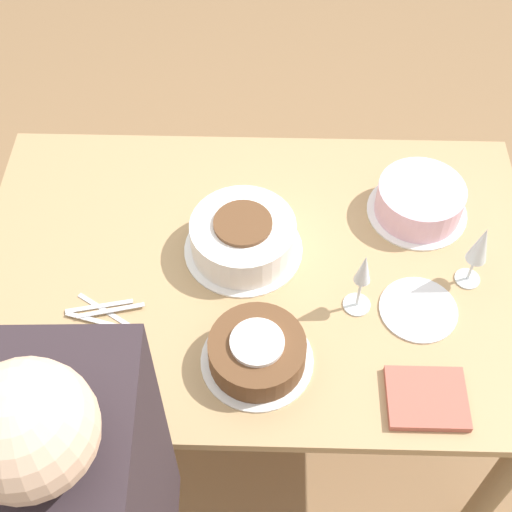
# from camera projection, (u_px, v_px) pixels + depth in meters

# --- Properties ---
(ground_plane) EXTENTS (12.00, 12.00, 0.00)m
(ground_plane) POSITION_uv_depth(u_px,v_px,m) (256.00, 396.00, 2.48)
(ground_plane) COLOR #8E6B47
(dining_table) EXTENTS (1.49, 0.98, 0.76)m
(dining_table) POSITION_uv_depth(u_px,v_px,m) (256.00, 291.00, 1.96)
(dining_table) COLOR tan
(dining_table) RESTS_ON ground_plane
(cake_center_white) EXTENTS (0.32, 0.32, 0.12)m
(cake_center_white) POSITION_uv_depth(u_px,v_px,m) (243.00, 237.00, 1.87)
(cake_center_white) COLOR white
(cake_center_white) RESTS_ON dining_table
(cake_front_chocolate) EXTENTS (0.27, 0.27, 0.09)m
(cake_front_chocolate) POSITION_uv_depth(u_px,v_px,m) (257.00, 352.00, 1.67)
(cake_front_chocolate) COLOR white
(cake_front_chocolate) RESTS_ON dining_table
(cake_back_decorated) EXTENTS (0.28, 0.28, 0.10)m
(cake_back_decorated) POSITION_uv_depth(u_px,v_px,m) (420.00, 201.00, 1.95)
(cake_back_decorated) COLOR white
(cake_back_decorated) RESTS_ON dining_table
(wine_glass_near) EXTENTS (0.07, 0.07, 0.21)m
(wine_glass_near) POSITION_uv_depth(u_px,v_px,m) (480.00, 247.00, 1.74)
(wine_glass_near) COLOR silver
(wine_glass_near) RESTS_ON dining_table
(wine_glass_far) EXTENTS (0.07, 0.07, 0.20)m
(wine_glass_far) POSITION_uv_depth(u_px,v_px,m) (363.00, 274.00, 1.70)
(wine_glass_far) COLOR silver
(wine_glass_far) RESTS_ON dining_table
(dessert_plate_right) EXTENTS (0.20, 0.20, 0.01)m
(dessert_plate_right) POSITION_uv_depth(u_px,v_px,m) (418.00, 310.00, 1.79)
(dessert_plate_right) COLOR silver
(dessert_plate_right) RESTS_ON dining_table
(fork_pile) EXTENTS (0.20, 0.11, 0.01)m
(fork_pile) POSITION_uv_depth(u_px,v_px,m) (103.00, 312.00, 1.78)
(fork_pile) COLOR silver
(fork_pile) RESTS_ON dining_table
(napkin_stack) EXTENTS (0.18, 0.16, 0.02)m
(napkin_stack) POSITION_uv_depth(u_px,v_px,m) (427.00, 398.00, 1.64)
(napkin_stack) COLOR #B75B4C
(napkin_stack) RESTS_ON dining_table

